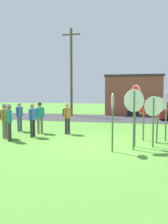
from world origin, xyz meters
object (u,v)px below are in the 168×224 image
object	(u,v)px
stop_sign_far_back	(153,112)
stop_sign_leaning_left	(113,113)
stop_sign_nearest	(144,114)
stop_sign_rear_right	(166,107)
person_in_teal	(4,118)
person_in_dark_shirt	(19,115)
stop_sign_center_cluster	(157,112)
stop_sign_leaning_right	(134,108)
person_with_sunhat	(9,120)
person_on_left	(32,118)
person_in_blue	(40,115)
stop_sign_low_front	(135,105)
utility_pole	(71,71)
person_holding_notes	(67,116)

from	to	relation	value
stop_sign_far_back	stop_sign_leaning_left	distance (m)	1.95
stop_sign_nearest	stop_sign_rear_right	bearing A→B (deg)	5.82
person_in_teal	person_in_dark_shirt	bearing A→B (deg)	97.42
stop_sign_center_cluster	stop_sign_leaning_right	world-z (taller)	stop_sign_leaning_right
stop_sign_leaning_left	stop_sign_rear_right	bearing A→B (deg)	48.29
stop_sign_leaning_right	person_with_sunhat	distance (m)	5.80
stop_sign_nearest	person_in_teal	xyz separation A→B (m)	(-6.79, -0.91, -0.27)
stop_sign_far_back	stop_sign_nearest	size ratio (longest dim) A/B	1.12
stop_sign_nearest	person_on_left	distance (m)	5.56
stop_sign_leaning_left	stop_sign_nearest	bearing A→B (deg)	62.99
person_in_blue	person_in_dark_shirt	world-z (taller)	person_in_blue
stop_sign_nearest	person_with_sunhat	distance (m)	6.37
stop_sign_rear_right	stop_sign_nearest	size ratio (longest dim) A/B	1.24
stop_sign_leaning_right	stop_sign_rear_right	size ratio (longest dim) A/B	1.02
stop_sign_leaning_right	stop_sign_leaning_left	distance (m)	0.95
stop_sign_far_back	stop_sign_leaning_left	xyz separation A→B (m)	(-1.58, -1.14, 0.03)
person_on_left	stop_sign_leaning_left	bearing A→B (deg)	-26.08
stop_sign_far_back	person_on_left	size ratio (longest dim) A/B	1.23
stop_sign_nearest	person_in_teal	bearing A→B (deg)	-172.36
stop_sign_leaning_right	person_in_dark_shirt	xyz separation A→B (m)	(-6.61, 3.07, -0.72)
person_in_teal	person_in_dark_shirt	distance (m)	2.05
stop_sign_leaning_right	person_in_blue	xyz separation A→B (m)	(-5.18, 2.74, -0.66)
stop_sign_low_front	stop_sign_nearest	bearing A→B (deg)	74.01
stop_sign_leaning_left	stop_sign_far_back	bearing A→B (deg)	35.65
utility_pole	stop_sign_center_cluster	bearing A→B (deg)	-57.79
stop_sign_leaning_right	person_on_left	world-z (taller)	stop_sign_leaning_right
utility_pole	person_on_left	distance (m)	11.78
stop_sign_nearest	person_in_blue	world-z (taller)	stop_sign_nearest
stop_sign_rear_right	person_in_dark_shirt	bearing A→B (deg)	172.82
utility_pole	stop_sign_rear_right	distance (m)	13.49
stop_sign_nearest	stop_sign_low_front	bearing A→B (deg)	-105.99
person_with_sunhat	person_holding_notes	size ratio (longest dim) A/B	1.00
stop_sign_nearest	person_in_dark_shirt	size ratio (longest dim) A/B	1.13
stop_sign_center_cluster	stop_sign_low_front	bearing A→B (deg)	-137.30
stop_sign_nearest	person_with_sunhat	bearing A→B (deg)	-166.70
person_with_sunhat	person_in_dark_shirt	xyz separation A→B (m)	(-0.87, 2.58, -0.03)
utility_pole	person_on_left	world-z (taller)	utility_pole
utility_pole	person_in_teal	distance (m)	12.28
stop_sign_leaning_right	stop_sign_leaning_left	size ratio (longest dim) A/B	1.07
stop_sign_nearest	person_holding_notes	bearing A→B (deg)	167.47
stop_sign_rear_right	stop_sign_far_back	distance (m)	1.58
stop_sign_leaning_right	person_in_dark_shirt	bearing A→B (deg)	155.07
stop_sign_leaning_right	person_in_dark_shirt	world-z (taller)	stop_sign_leaning_right
utility_pole	person_holding_notes	xyz separation A→B (m)	(2.54, -9.96, -3.46)
stop_sign_center_cluster	person_on_left	xyz separation A→B (m)	(-6.11, 0.18, -0.44)
person_in_dark_shirt	stop_sign_low_front	bearing A→B (deg)	-20.94
stop_sign_rear_right	person_with_sunhat	xyz separation A→B (m)	(-7.21, -1.57, -0.65)
person_in_blue	person_on_left	distance (m)	1.13
person_in_dark_shirt	utility_pole	bearing A→B (deg)	87.32
stop_sign_low_front	person_in_dark_shirt	xyz separation A→B (m)	(-6.65, 2.54, -0.80)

